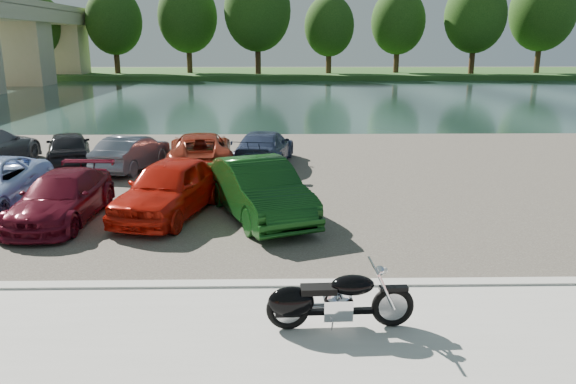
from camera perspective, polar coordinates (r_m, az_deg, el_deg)
The scene contains 15 objects.
ground at distance 8.86m, azimuth 3.29°, elevation -15.22°, with size 200.00×200.00×0.00m, color #595447.
promenade at distance 7.99m, azimuth 3.86°, elevation -18.51°, with size 60.00×6.00×0.10m, color #BAB8AF.
kerb at distance 10.61m, azimuth 2.48°, elevation -9.46°, with size 60.00×0.30×0.14m, color #BAB8AF.
parking_lot at distance 19.17m, azimuth 0.83°, elevation 1.59°, with size 60.00×18.00×0.04m, color #413B34.
river at distance 47.85m, azimuth -0.34°, elevation 9.63°, with size 120.00×40.00×0.00m, color #182C28.
far_bank at distance 79.75m, azimuth -0.66°, elevation 11.98°, with size 120.00×24.00×0.60m, color #264518.
far_trees at distance 73.66m, azimuth 2.91°, elevation 17.31°, with size 70.25×10.68×12.52m.
motorcycle at distance 8.91m, azimuth 3.95°, elevation -10.97°, with size 2.33×0.75×1.05m.
car_3 at distance 15.33m, azimuth -21.96°, elevation -0.52°, with size 1.71×4.19×1.22m, color #590C1B.
car_4 at distance 14.97m, azimuth -11.94°, elevation 0.43°, with size 1.75×4.35×1.48m, color red.
car_5 at distance 14.43m, azimuth -2.94°, elevation 0.25°, with size 1.59×4.57×1.51m, color #113E12.
car_8 at distance 22.34m, azimuth -21.39°, elevation 4.21°, with size 1.52×3.77×1.28m, color black.
car_9 at distance 20.80m, azimuth -15.57°, elevation 3.90°, with size 1.31×3.76×1.24m, color slate.
car_10 at distance 20.35m, azimuth -8.87°, elevation 4.17°, with size 2.20×4.78×1.33m, color maroon.
car_11 at distance 20.89m, azimuth -2.44°, elevation 4.53°, with size 1.77×4.36×1.27m, color navy.
Camera 1 is at (-0.64, -7.64, 4.45)m, focal length 35.00 mm.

